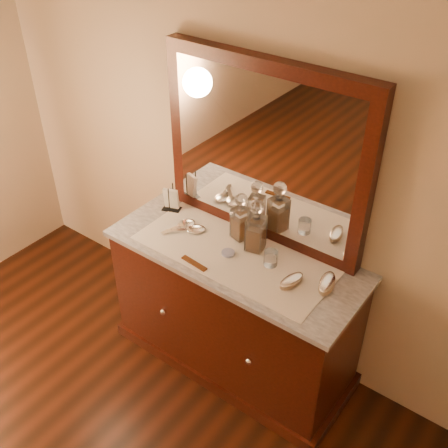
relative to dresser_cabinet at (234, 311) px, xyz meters
The scene contains 18 objects.
dresser_cabinet is the anchor object (origin of this frame).
dresser_plinth 0.37m from the dresser_cabinet, ahead, with size 1.46×0.59×0.08m, color black.
knob_left 0.42m from the dresser_cabinet, 136.47° to the right, with size 0.04×0.04×0.04m, color silver.
knob_right 0.42m from the dresser_cabinet, 43.53° to the right, with size 0.04×0.04×0.04m, color silver.
marble_top 0.42m from the dresser_cabinet, ahead, with size 1.44×0.59×0.03m, color silver.
mirror_frame 0.97m from the dresser_cabinet, 90.00° to the left, with size 1.20×0.08×1.00m, color black.
mirror_glass 0.96m from the dresser_cabinet, 90.00° to the left, with size 1.06×0.01×0.86m, color white.
lace_runner 0.44m from the dresser_cabinet, 90.00° to the right, with size 1.10×0.45×0.00m, color white.
pin_dish 0.45m from the dresser_cabinet, 123.32° to the right, with size 0.07×0.07×0.01m, color white.
comb 0.51m from the dresser_cabinet, 118.93° to the right, with size 0.17×0.03×0.01m, color brown.
napkin_rack 0.76m from the dresser_cabinet, 168.63° to the left, with size 0.13×0.10×0.17m.
decanter_left 0.57m from the dresser_cabinet, 113.39° to the left, with size 0.11×0.11×0.29m.
decanter_right 0.58m from the dresser_cabinet, 53.61° to the left, with size 0.11×0.11×0.31m.
brush_near 0.60m from the dresser_cabinet, ahead, with size 0.10×0.16×0.04m.
brush_far 0.71m from the dresser_cabinet, ahead, with size 0.11×0.18×0.05m.
hand_mirror_outer 0.59m from the dresser_cabinet, behind, with size 0.12×0.22×0.02m.
hand_mirror_inner 0.55m from the dresser_cabinet, behind, with size 0.21×0.19×0.02m.
tumblers 0.53m from the dresser_cabinet, ahead, with size 0.07×0.07×0.08m.
Camera 1 is at (1.29, 0.13, 2.66)m, focal length 42.59 mm.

